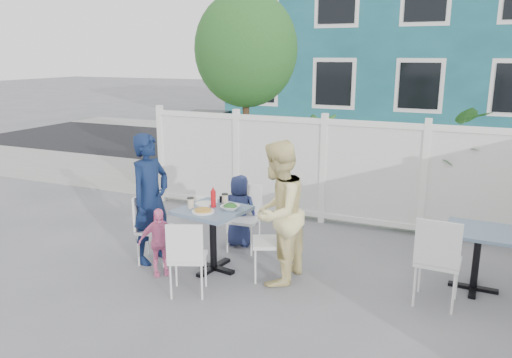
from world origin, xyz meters
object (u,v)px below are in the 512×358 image
at_px(chair_back, 245,212).
at_px(boy, 240,211).
at_px(main_table, 213,223).
at_px(chair_near, 187,253).
at_px(woman, 277,213).
at_px(chair_left, 149,223).
at_px(spare_table, 478,243).
at_px(chair_right, 276,235).
at_px(man, 150,199).
at_px(toddler, 159,242).
at_px(utility_cabinet, 209,148).

xyz_separation_m(chair_back, boy, (-0.11, 0.06, -0.01)).
relative_size(main_table, chair_near, 0.99).
bearing_deg(woman, chair_left, -82.73).
relative_size(spare_table, chair_right, 0.79).
relative_size(chair_left, man, 0.53).
bearing_deg(chair_back, man, 39.12).
distance_m(boy, toddler, 1.30).
height_order(chair_back, boy, boy).
xyz_separation_m(spare_table, chair_left, (-3.73, -0.78, -0.04)).
bearing_deg(main_table, woman, 1.62).
height_order(utility_cabinet, spare_table, utility_cabinet).
xyz_separation_m(chair_right, boy, (-0.82, 0.74, -0.03)).
distance_m(spare_table, toddler, 3.56).
bearing_deg(chair_right, boy, 23.79).
xyz_separation_m(man, woman, (1.64, 0.08, 0.01)).
bearing_deg(main_table, chair_left, -173.61).
xyz_separation_m(chair_back, woman, (0.75, -0.76, 0.31)).
height_order(chair_left, chair_near, chair_left).
relative_size(utility_cabinet, spare_table, 1.95).
relative_size(chair_left, chair_back, 1.00).
bearing_deg(chair_back, main_table, 81.30).
bearing_deg(woman, chair_back, -132.09).
bearing_deg(boy, chair_near, 88.20).
xyz_separation_m(woman, boy, (-0.86, 0.81, -0.32)).
relative_size(spare_table, toddler, 0.86).
distance_m(man, boy, 1.23).
distance_m(chair_near, man, 1.16).
distance_m(chair_left, chair_back, 1.26).
distance_m(main_table, man, 0.86).
relative_size(chair_right, chair_near, 1.05).
height_order(utility_cabinet, main_table, utility_cabinet).
xyz_separation_m(chair_near, man, (-0.90, 0.66, 0.32)).
distance_m(woman, boy, 1.23).
xyz_separation_m(utility_cabinet, chair_right, (2.93, -3.71, -0.16)).
bearing_deg(chair_left, spare_table, 87.11).
bearing_deg(main_table, chair_near, -84.05).
xyz_separation_m(main_table, spare_table, (2.88, 0.69, -0.05)).
relative_size(boy, toddler, 1.20).
distance_m(utility_cabinet, boy, 3.65).
distance_m(spare_table, boy, 2.93).
xyz_separation_m(chair_left, woman, (1.66, 0.12, 0.31)).
relative_size(spare_table, chair_back, 0.81).
bearing_deg(chair_left, main_table, 81.62).
xyz_separation_m(main_table, boy, (-0.05, 0.83, -0.11)).
distance_m(chair_back, chair_near, 1.50).
relative_size(main_table, man, 0.52).
bearing_deg(man, chair_back, -39.53).
distance_m(chair_left, boy, 1.23).
xyz_separation_m(spare_table, man, (-3.71, -0.75, 0.27)).
height_order(chair_near, toddler, chair_near).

